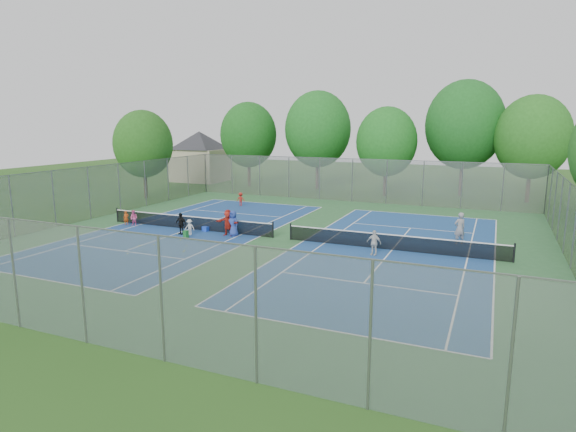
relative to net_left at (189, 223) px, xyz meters
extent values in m
plane|color=#265019|center=(7.00, 0.00, -0.46)|extent=(120.00, 120.00, 0.00)
cube|color=#2E6235|center=(7.00, 0.00, -0.45)|extent=(32.00, 32.00, 0.01)
cube|color=navy|center=(0.00, 0.00, -0.44)|extent=(10.97, 23.77, 0.01)
cube|color=navy|center=(14.00, 0.00, -0.44)|extent=(10.97, 23.77, 0.01)
cube|color=black|center=(0.00, 0.00, 0.00)|extent=(12.87, 0.10, 0.91)
cube|color=black|center=(14.00, 0.00, 0.00)|extent=(12.87, 0.10, 0.91)
cube|color=gray|center=(7.00, 16.00, 1.54)|extent=(32.00, 0.10, 4.00)
cube|color=gray|center=(7.00, -16.00, 1.54)|extent=(32.00, 0.10, 4.00)
cube|color=gray|center=(-9.00, 0.00, 1.54)|extent=(0.10, 32.00, 4.00)
cube|color=gray|center=(23.00, 0.00, 1.54)|extent=(0.10, 32.00, 4.00)
cube|color=#B7A88C|center=(-15.00, 24.00, 1.54)|extent=(6.00, 5.00, 4.00)
pyramid|color=#2D2D33|center=(-15.00, 24.00, 5.74)|extent=(11.03, 11.03, 2.20)
cylinder|color=#443326|center=(-7.00, 22.00, 1.29)|extent=(0.36, 0.36, 3.50)
ellipsoid|color=#195819|center=(-7.00, 22.00, 5.45)|extent=(6.40, 6.40, 7.36)
cylinder|color=#443326|center=(1.00, 23.00, 1.47)|extent=(0.36, 0.36, 3.85)
ellipsoid|color=#1C631F|center=(1.00, 23.00, 6.10)|extent=(7.20, 7.20, 8.28)
cylinder|color=#443326|center=(9.00, 21.00, 1.12)|extent=(0.36, 0.36, 3.15)
ellipsoid|color=#1D671E|center=(9.00, 21.00, 4.95)|extent=(6.00, 6.00, 6.90)
cylinder|color=#443326|center=(16.00, 24.00, 1.65)|extent=(0.36, 0.36, 4.20)
ellipsoid|color=#19591D|center=(16.00, 24.00, 6.59)|extent=(7.60, 7.60, 8.74)
cylinder|color=#443326|center=(22.00, 22.00, 1.29)|extent=(0.36, 0.36, 3.50)
ellipsoid|color=#25631C|center=(22.00, 22.00, 5.52)|extent=(6.60, 6.60, 7.59)
cylinder|color=#443326|center=(-12.00, 10.00, 1.12)|extent=(0.36, 0.36, 3.15)
ellipsoid|color=#225719|center=(-12.00, 10.00, 4.79)|extent=(5.60, 5.60, 6.44)
cube|color=blue|center=(1.39, -0.08, -0.28)|extent=(0.44, 0.44, 0.34)
cube|color=#23812E|center=(1.35, -2.31, -0.20)|extent=(0.30, 0.30, 0.51)
imported|color=#C04612|center=(-5.02, -0.60, 0.06)|extent=(0.44, 0.36, 1.04)
imported|color=pink|center=(-4.31, -0.60, 0.11)|extent=(0.57, 0.46, 1.12)
imported|color=silver|center=(1.03, -1.44, 0.07)|extent=(0.72, 0.48, 1.05)
imported|color=black|center=(0.39, -1.51, 0.27)|extent=(0.88, 0.44, 1.45)
imported|color=#283E93|center=(3.83, -0.60, 0.39)|extent=(0.94, 0.75, 1.68)
imported|color=red|center=(3.43, -0.60, 0.41)|extent=(1.62, 0.53, 1.74)
imported|color=maroon|center=(-1.37, 9.80, 0.14)|extent=(0.85, 0.60, 1.19)
imported|color=gray|center=(17.43, 3.03, 0.53)|extent=(0.86, 0.80, 1.97)
imported|color=silver|center=(13.26, -1.47, 0.26)|extent=(0.88, 0.49, 1.43)
sphere|color=#C9E334|center=(1.39, -2.99, -0.42)|extent=(0.07, 0.07, 0.07)
sphere|color=#B7D631|center=(0.03, -5.17, -0.42)|extent=(0.07, 0.07, 0.07)
sphere|color=#EDF438|center=(3.14, -5.01, -0.42)|extent=(0.07, 0.07, 0.07)
sphere|color=#C4CF30|center=(4.16, -2.47, -0.42)|extent=(0.07, 0.07, 0.07)
sphere|color=#B8D431|center=(3.20, -5.22, -0.42)|extent=(0.07, 0.07, 0.07)
sphere|color=#B5D030|center=(1.04, -2.12, -0.42)|extent=(0.07, 0.07, 0.07)
sphere|color=#C4E034|center=(-4.50, -5.57, -0.42)|extent=(0.07, 0.07, 0.07)
sphere|color=#A5C72E|center=(2.60, -4.03, -0.42)|extent=(0.07, 0.07, 0.07)
sphere|color=#B5D431|center=(0.64, -4.58, -0.42)|extent=(0.07, 0.07, 0.07)
sphere|color=#C9DE33|center=(0.20, -1.67, -0.42)|extent=(0.07, 0.07, 0.07)
sphere|color=#C1E234|center=(0.58, -6.81, -0.42)|extent=(0.07, 0.07, 0.07)
sphere|color=#ABCD2F|center=(-2.94, -4.75, -0.42)|extent=(0.07, 0.07, 0.07)
camera|label=1|loc=(19.17, -27.10, 6.80)|focal=30.00mm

